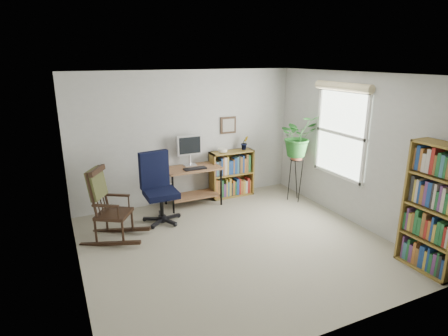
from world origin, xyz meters
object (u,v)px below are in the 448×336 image
office_chair (161,188)px  low_bookshelf (232,174)px  tall_bookshelf (435,209)px  desk (193,186)px  rocking_chair (113,204)px

office_chair → low_bookshelf: (1.57, 0.60, -0.14)m
office_chair → tall_bookshelf: bearing=-55.0°
desk → rocking_chair: bearing=-152.8°
desk → rocking_chair: 1.73m
rocking_chair → low_bookshelf: size_ratio=1.25×
low_bookshelf → rocking_chair: bearing=-159.1°
rocking_chair → office_chair: bearing=-37.8°
office_chair → rocking_chair: size_ratio=1.05×
office_chair → tall_bookshelf: size_ratio=0.71×
desk → tall_bookshelf: size_ratio=0.60×
office_chair → tall_bookshelf: tall_bookshelf is taller
office_chair → rocking_chair: 0.86m
tall_bookshelf → office_chair: bearing=133.4°
rocking_chair → desk: bearing=-31.3°
office_chair → low_bookshelf: size_ratio=1.31×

